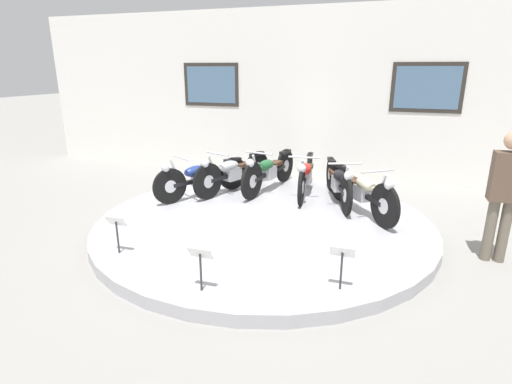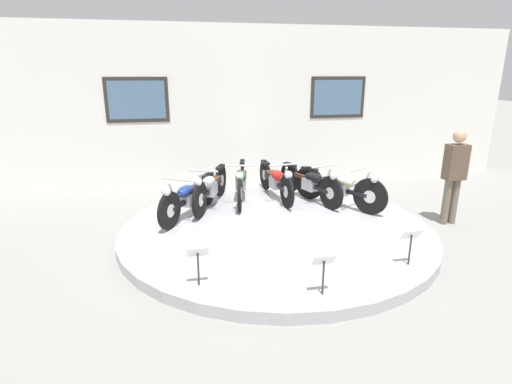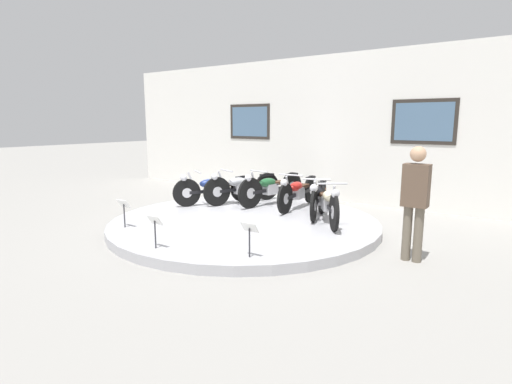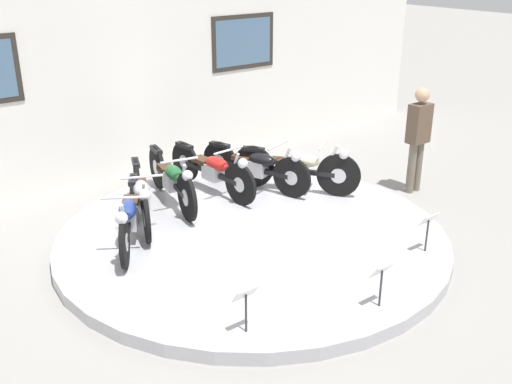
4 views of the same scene
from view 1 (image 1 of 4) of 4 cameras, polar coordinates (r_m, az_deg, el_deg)
The scene contains 13 objects.
ground_plane at distance 6.33m, azimuth 1.11°, elevation -5.13°, with size 60.00×60.00×0.00m, color gray.
display_platform at distance 6.30m, azimuth 1.11°, elevation -4.46°, with size 5.16×5.16×0.16m, color #ADADB2.
back_wall at distance 9.32m, azimuth 7.84°, elevation 13.66°, with size 14.00×0.22×3.69m.
motorcycle_blue at distance 7.29m, azimuth -7.86°, elevation 2.23°, with size 1.08×1.71×0.79m.
motorcycle_silver at distance 7.54m, azimuth -3.39°, elevation 2.98°, with size 0.82×1.88×0.81m.
motorcycle_green at distance 7.58m, azimuth 1.82°, elevation 3.14°, with size 0.58×2.00×0.81m.
motorcycle_red at distance 7.42m, azimuth 7.10°, elevation 2.57°, with size 0.54×1.98×0.79m.
motorcycle_black at distance 7.07m, azimuth 11.72°, elevation 1.59°, with size 0.74×1.90×0.79m.
motorcycle_cream at distance 6.58m, azimuth 14.87°, elevation 0.31°, with size 1.21×1.68×0.81m.
info_placard_front_left at distance 5.30m, azimuth -19.31°, elevation -4.60°, with size 0.26×0.11×0.51m.
info_placard_front_centre at distance 4.22m, azimuth -7.97°, elevation -9.44°, with size 0.26×0.11×0.51m.
info_placard_front_right at distance 4.30m, azimuth 12.20°, elevation -9.16°, with size 0.26×0.11×0.51m.
visitor_standing at distance 5.85m, azimuth 31.98°, elevation 0.23°, with size 0.36×0.22×1.70m.
Camera 1 is at (1.72, -5.59, 2.41)m, focal length 28.00 mm.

